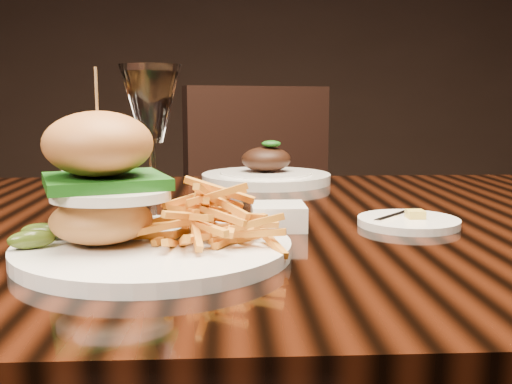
{
  "coord_description": "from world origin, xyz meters",
  "views": [
    {
      "loc": [
        -0.03,
        -0.81,
        0.91
      ],
      "look_at": [
        0.01,
        -0.15,
        0.81
      ],
      "focal_mm": 42.0,
      "sensor_mm": 36.0,
      "label": 1
    }
  ],
  "objects_px": {
    "dining_table": "(246,272)",
    "wine_glass": "(151,109)",
    "chair_far": "(275,229)",
    "far_dish": "(266,174)",
    "burger_plate": "(145,209)"
  },
  "relations": [
    {
      "from": "dining_table",
      "to": "wine_glass",
      "type": "height_order",
      "value": "wine_glass"
    },
    {
      "from": "burger_plate",
      "to": "chair_far",
      "type": "bearing_deg",
      "value": 71.06
    },
    {
      "from": "dining_table",
      "to": "burger_plate",
      "type": "height_order",
      "value": "burger_plate"
    },
    {
      "from": "burger_plate",
      "to": "chair_far",
      "type": "height_order",
      "value": "chair_far"
    },
    {
      "from": "dining_table",
      "to": "burger_plate",
      "type": "bearing_deg",
      "value": -120.17
    },
    {
      "from": "chair_far",
      "to": "dining_table",
      "type": "bearing_deg",
      "value": -118.09
    },
    {
      "from": "dining_table",
      "to": "far_dish",
      "type": "height_order",
      "value": "far_dish"
    },
    {
      "from": "burger_plate",
      "to": "far_dish",
      "type": "height_order",
      "value": "burger_plate"
    },
    {
      "from": "wine_glass",
      "to": "far_dish",
      "type": "xyz_separation_m",
      "value": [
        0.17,
        0.41,
        -0.13
      ]
    },
    {
      "from": "chair_far",
      "to": "far_dish",
      "type": "bearing_deg",
      "value": -117.39
    },
    {
      "from": "dining_table",
      "to": "burger_plate",
      "type": "relative_size",
      "value": 5.51
    },
    {
      "from": "wine_glass",
      "to": "far_dish",
      "type": "height_order",
      "value": "wine_glass"
    },
    {
      "from": "dining_table",
      "to": "burger_plate",
      "type": "xyz_separation_m",
      "value": [
        -0.11,
        -0.19,
        0.13
      ]
    },
    {
      "from": "wine_glass",
      "to": "chair_far",
      "type": "relative_size",
      "value": 0.22
    },
    {
      "from": "dining_table",
      "to": "far_dish",
      "type": "xyz_separation_m",
      "value": [
        0.05,
        0.35,
        0.09
      ]
    }
  ]
}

